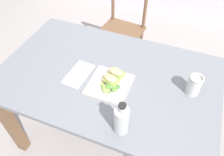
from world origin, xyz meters
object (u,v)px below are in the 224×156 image
object	(u,v)px
dining_table	(107,88)
sandwich_half_back	(117,73)
chair_wooden_far	(122,30)
fork_on_napkin	(80,72)
bottle_cold_brew	(121,121)
plate_lunch	(109,84)
sandwich_half_front	(111,80)
mason_jar_iced_tea	(194,86)

from	to	relation	value
dining_table	sandwich_half_back	world-z (taller)	sandwich_half_back
chair_wooden_far	dining_table	bearing A→B (deg)	-76.49
fork_on_napkin	bottle_cold_brew	bearing A→B (deg)	-36.99
fork_on_napkin	sandwich_half_back	bearing A→B (deg)	9.75
plate_lunch	sandwich_half_front	world-z (taller)	sandwich_half_front
sandwich_half_back	bottle_cold_brew	world-z (taller)	bottle_cold_brew
chair_wooden_far	mason_jar_iced_tea	size ratio (longest dim) A/B	7.04
chair_wooden_far	sandwich_half_front	bearing A→B (deg)	-74.57
chair_wooden_far	plate_lunch	xyz separation A→B (m)	(0.26, -0.96, 0.30)
sandwich_half_back	fork_on_napkin	size ratio (longest dim) A/B	0.53
sandwich_half_front	bottle_cold_brew	distance (m)	0.30
dining_table	chair_wooden_far	world-z (taller)	chair_wooden_far
dining_table	plate_lunch	distance (m)	0.15
chair_wooden_far	plate_lunch	bearing A→B (deg)	-74.95
sandwich_half_back	chair_wooden_far	bearing A→B (deg)	107.24
plate_lunch	mason_jar_iced_tea	size ratio (longest dim) A/B	1.95
chair_wooden_far	sandwich_half_front	size ratio (longest dim) A/B	8.76
dining_table	chair_wooden_far	bearing A→B (deg)	103.51
chair_wooden_far	fork_on_napkin	bearing A→B (deg)	-87.04
dining_table	bottle_cold_brew	size ratio (longest dim) A/B	6.55
sandwich_half_back	dining_table	bearing A→B (deg)	177.64
bottle_cold_brew	chair_wooden_far	bearing A→B (deg)	109.21
sandwich_half_back	bottle_cold_brew	bearing A→B (deg)	-65.57
sandwich_half_front	bottle_cold_brew	bearing A→B (deg)	-58.30
dining_table	bottle_cold_brew	distance (m)	0.43
dining_table	mason_jar_iced_tea	bearing A→B (deg)	5.84
dining_table	sandwich_half_front	world-z (taller)	sandwich_half_front
sandwich_half_front	mason_jar_iced_tea	world-z (taller)	mason_jar_iced_tea
plate_lunch	fork_on_napkin	world-z (taller)	plate_lunch
bottle_cold_brew	mason_jar_iced_tea	size ratio (longest dim) A/B	1.67
sandwich_half_front	chair_wooden_far	bearing A→B (deg)	105.43
sandwich_half_back	bottle_cold_brew	size ratio (longest dim) A/B	0.48
chair_wooden_far	sandwich_half_front	world-z (taller)	chair_wooden_far
chair_wooden_far	sandwich_half_back	size ratio (longest dim) A/B	8.76
plate_lunch	mason_jar_iced_tea	world-z (taller)	mason_jar_iced_tea
chair_wooden_far	fork_on_napkin	xyz separation A→B (m)	(0.05, -0.93, 0.30)
fork_on_napkin	bottle_cold_brew	xyz separation A→B (m)	(0.37, -0.28, 0.07)
plate_lunch	sandwich_half_front	bearing A→B (deg)	44.24
plate_lunch	bottle_cold_brew	world-z (taller)	bottle_cold_brew
mason_jar_iced_tea	plate_lunch	bearing A→B (deg)	-164.93
chair_wooden_far	bottle_cold_brew	distance (m)	1.33
sandwich_half_front	fork_on_napkin	size ratio (longest dim) A/B	0.53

